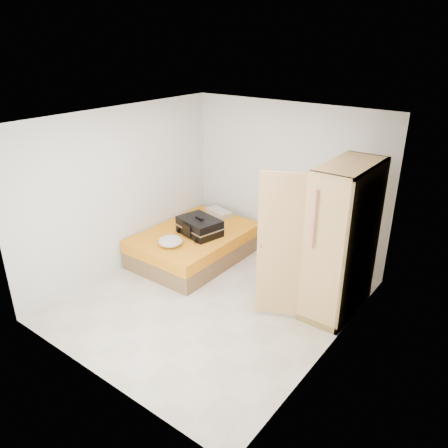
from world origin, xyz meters
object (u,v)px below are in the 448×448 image
Objects in this scene: round_cushion at (171,241)px; bed at (195,245)px; suitcase at (199,226)px; person at (295,237)px; wardrobe at (337,244)px.

bed is at bearing 94.31° from round_cushion.
suitcase is 0.61m from round_cushion.
bed is 1.93m from person.
wardrobe is at bearing 0.41° from bed.
bed is 2.52× the size of suitcase.
bed is at bearing 82.60° from person.
round_cushion is at bearing -165.46° from wardrobe.
suitcase is at bearing -179.18° from wardrobe.
round_cushion is (0.05, -0.62, 0.32)m from bed.
wardrobe is at bearing 13.63° from suitcase.
wardrobe reaches higher than suitcase.
person is at bearing 17.56° from suitcase.
person is at bearing 171.20° from wardrobe.
person is 1.94m from round_cushion.
round_cushion is at bearing -85.00° from suitcase.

